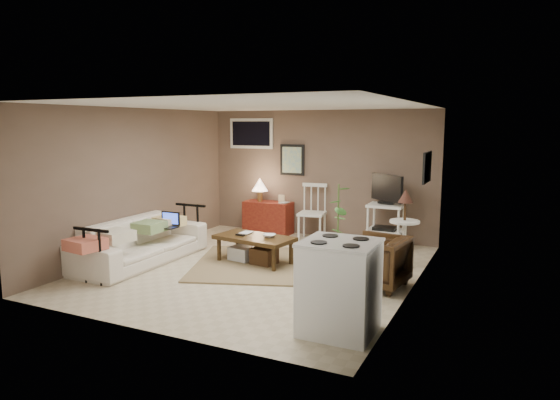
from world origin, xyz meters
The scene contains 20 objects.
floor centered at (0.00, 0.00, 0.00)m, with size 5.00×5.00×0.00m, color #C1B293.
art_back centered at (-0.55, 2.48, 1.45)m, with size 0.50×0.03×0.60m, color black.
art_right centered at (2.23, 1.05, 1.52)m, with size 0.03×0.60×0.45m, color black.
window centered at (-1.45, 2.48, 1.95)m, with size 0.96×0.03×0.60m, color silver.
rug centered at (0.20, 0.31, 0.01)m, with size 2.54×2.03×0.02m, color olive.
coffee_table centered at (-0.19, 0.24, 0.25)m, with size 1.28×0.80×0.46m.
sofa centered at (-1.80, -0.46, 0.45)m, with size 2.29×0.67×0.90m, color white.
sofa_pillows centered at (-1.74, -0.73, 0.55)m, with size 0.44×2.18×0.15m, color beige, non-canonical shape.
sofa_end_rails centered at (-1.67, -0.46, 0.39)m, with size 0.62×2.29×0.77m, color black, non-canonical shape.
laptop centered at (-1.58, -0.07, 0.58)m, with size 0.35×0.26×0.24m.
red_console centered at (-0.99, 2.26, 0.38)m, with size 0.94×0.42×1.09m.
spindle_chair centered at (0.01, 2.14, 0.49)m, with size 0.53×0.53×1.04m.
tv_stand centered at (1.40, 2.09, 0.68)m, with size 0.65×0.51×1.28m.
side_table centered at (1.94, 1.04, 0.73)m, with size 0.44×0.44×1.18m.
armchair centered at (1.80, -0.03, 0.37)m, with size 0.73×0.68×0.75m, color #331F0E.
potted_plant centered at (1.49, -0.74, 0.77)m, with size 0.36×0.36×1.46m.
stove centered at (1.83, -1.66, 0.49)m, with size 0.75×0.70×0.98m.
bowl centered at (0.05, 0.27, 0.53)m, with size 0.19×0.05×0.19m, color #38230F.
book_table centered at (-0.48, 0.36, 0.54)m, with size 0.16×0.02×0.22m, color #38230F.
book_console centered at (-0.69, 2.26, 0.73)m, with size 0.15×0.02×0.20m, color #38230F.
Camera 1 is at (3.40, -6.36, 2.14)m, focal length 32.00 mm.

